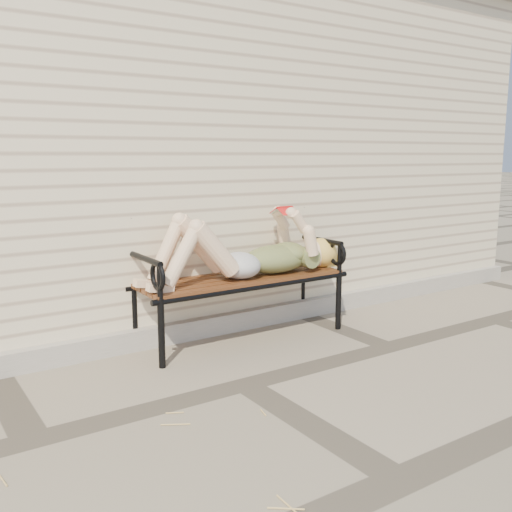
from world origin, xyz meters
TOP-DOWN VIEW (x-y plane):
  - ground at (0.00, 0.00)m, footprint 80.00×80.00m
  - house_wall at (0.00, 3.00)m, footprint 8.00×4.00m
  - foundation_strip at (0.00, 0.97)m, footprint 8.00×0.10m
  - garden_bench at (0.46, 0.89)m, footprint 1.75×0.70m
  - reading_woman at (0.48, 0.75)m, footprint 1.65×0.37m

SIDE VIEW (x-z plane):
  - ground at x=0.00m, z-range 0.00..0.00m
  - foundation_strip at x=0.00m, z-range 0.00..0.15m
  - garden_bench at x=0.46m, z-range 0.07..1.20m
  - reading_woman at x=0.48m, z-range 0.41..0.93m
  - house_wall at x=0.00m, z-range 0.00..3.00m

